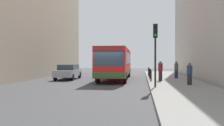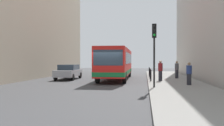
% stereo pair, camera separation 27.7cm
% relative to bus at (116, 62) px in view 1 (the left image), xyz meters
% --- Properties ---
extents(ground_plane, '(80.00, 80.00, 0.00)m').
position_rel_bus_xyz_m(ground_plane, '(-0.13, -4.98, -1.73)').
color(ground_plane, '#424244').
extents(sidewalk, '(4.40, 40.00, 0.15)m').
position_rel_bus_xyz_m(sidewalk, '(5.27, -4.98, -1.65)').
color(sidewalk, gray).
rests_on(sidewalk, ground).
extents(building_left, '(7.00, 32.00, 12.28)m').
position_rel_bus_xyz_m(building_left, '(-11.63, -0.98, 4.42)').
color(building_left, '#B2A38C').
rests_on(building_left, ground).
extents(bus, '(2.66, 11.05, 3.00)m').
position_rel_bus_xyz_m(bus, '(0.00, 0.00, 0.00)').
color(bus, red).
rests_on(bus, ground).
extents(car_beside_bus, '(2.04, 4.48, 1.48)m').
position_rel_bus_xyz_m(car_beside_bus, '(-4.78, -0.52, -0.94)').
color(car_beside_bus, '#A5A8AD').
rests_on(car_beside_bus, ground).
extents(traffic_light, '(0.28, 0.33, 4.10)m').
position_rel_bus_xyz_m(traffic_light, '(3.42, -7.55, 1.28)').
color(traffic_light, black).
rests_on(traffic_light, sidewalk).
extents(bollard_near, '(0.11, 0.11, 0.95)m').
position_rel_bus_xyz_m(bollard_near, '(3.32, -3.24, -1.10)').
color(bollard_near, black).
rests_on(bollard_near, sidewalk).
extents(bollard_mid, '(0.11, 0.11, 0.95)m').
position_rel_bus_xyz_m(bollard_mid, '(3.32, -0.84, -1.10)').
color(bollard_mid, black).
rests_on(bollard_mid, sidewalk).
extents(bollard_far, '(0.11, 0.11, 0.95)m').
position_rel_bus_xyz_m(bollard_far, '(3.32, 1.56, -1.10)').
color(bollard_far, black).
rests_on(bollard_far, sidewalk).
extents(bollard_farthest, '(0.11, 0.11, 0.95)m').
position_rel_bus_xyz_m(bollard_farthest, '(3.32, 3.96, -1.10)').
color(bollard_farthest, black).
rests_on(bollard_farthest, sidewalk).
extents(pedestrian_near_signal, '(0.38, 0.38, 1.59)m').
position_rel_bus_xyz_m(pedestrian_near_signal, '(5.93, -5.79, -0.79)').
color(pedestrian_near_signal, '#26262D').
rests_on(pedestrian_near_signal, sidewalk).
extents(pedestrian_mid_sidewalk, '(0.38, 0.38, 1.75)m').
position_rel_bus_xyz_m(pedestrian_mid_sidewalk, '(4.14, -2.66, -0.70)').
color(pedestrian_mid_sidewalk, '#26262D').
rests_on(pedestrian_mid_sidewalk, sidewalk).
extents(pedestrian_far_sidewalk, '(0.38, 0.38, 1.68)m').
position_rel_bus_xyz_m(pedestrian_far_sidewalk, '(5.92, 0.34, -0.74)').
color(pedestrian_far_sidewalk, '#26262D').
rests_on(pedestrian_far_sidewalk, sidewalk).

